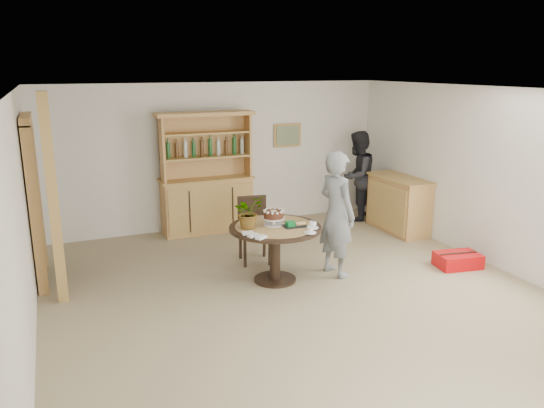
{
  "coord_description": "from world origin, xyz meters",
  "views": [
    {
      "loc": [
        -2.65,
        -5.26,
        2.77
      ],
      "look_at": [
        -0.12,
        0.8,
        1.05
      ],
      "focal_mm": 35.0,
      "sensor_mm": 36.0,
      "label": 1
    }
  ],
  "objects": [
    {
      "name": "room_shell",
      "position": [
        0.0,
        0.01,
        1.74
      ],
      "size": [
        6.04,
        7.04,
        2.52
      ],
      "color": "white",
      "rests_on": "ground"
    },
    {
      "name": "coffee_cup_b",
      "position": [
        0.2,
        0.33,
        0.79
      ],
      "size": [
        0.15,
        0.15,
        0.08
      ],
      "color": "white",
      "rests_on": "dining_table"
    },
    {
      "name": "napkins",
      "position": [
        -0.49,
        0.47,
        0.77
      ],
      "size": [
        0.24,
        0.33,
        0.03
      ],
      "color": "white",
      "rests_on": "dining_table"
    },
    {
      "name": "adult_person",
      "position": [
        2.44,
        2.88,
        0.82
      ],
      "size": [
        1.0,
        0.94,
        1.64
      ],
      "primitive_type": "imported",
      "rotation": [
        0.0,
        0.0,
        3.67
      ],
      "color": "black",
      "rests_on": "ground"
    },
    {
      "name": "red_suitcase",
      "position": [
        2.5,
        0.23,
        0.1
      ],
      "size": [
        0.66,
        0.49,
        0.21
      ],
      "rotation": [
        0.0,
        0.0,
        -0.17
      ],
      "color": "red",
      "rests_on": "ground"
    },
    {
      "name": "pine_post",
      "position": [
        -2.7,
        1.2,
        1.25
      ],
      "size": [
        0.12,
        0.12,
        2.5
      ],
      "primitive_type": "cube",
      "color": "tan",
      "rests_on": "ground"
    },
    {
      "name": "dining_chair",
      "position": [
        -0.07,
        1.61,
        0.54
      ],
      "size": [
        0.48,
        0.48,
        0.95
      ],
      "rotation": [
        0.0,
        0.0,
        -0.16
      ],
      "color": "black",
      "rests_on": "ground"
    },
    {
      "name": "sideboard",
      "position": [
        2.74,
        2.0,
        0.47
      ],
      "size": [
        0.54,
        1.26,
        0.94
      ],
      "color": "#DDB05D",
      "rests_on": "ground"
    },
    {
      "name": "birthday_cake",
      "position": [
        -0.08,
        0.83,
        0.88
      ],
      "size": [
        0.3,
        0.3,
        0.2
      ],
      "color": "white",
      "rests_on": "dining_table"
    },
    {
      "name": "hutch",
      "position": [
        -0.3,
        3.24,
        0.69
      ],
      "size": [
        1.62,
        0.54,
        2.04
      ],
      "color": "#DDB05D",
      "rests_on": "ground"
    },
    {
      "name": "dining_table",
      "position": [
        -0.08,
        0.78,
        0.6
      ],
      "size": [
        1.2,
        1.2,
        0.76
      ],
      "color": "black",
      "rests_on": "ground"
    },
    {
      "name": "doorway",
      "position": [
        -2.93,
        2.0,
        1.11
      ],
      "size": [
        0.13,
        1.1,
        2.18
      ],
      "color": "black",
      "rests_on": "ground"
    },
    {
      "name": "gift_tray",
      "position": [
        0.13,
        0.66,
        0.79
      ],
      "size": [
        0.3,
        0.2,
        0.08
      ],
      "color": "black",
      "rests_on": "dining_table"
    },
    {
      "name": "coffee_cup_a",
      "position": [
        0.32,
        0.5,
        0.8
      ],
      "size": [
        0.15,
        0.15,
        0.09
      ],
      "color": "white",
      "rests_on": "dining_table"
    },
    {
      "name": "flower_vase",
      "position": [
        -0.43,
        0.83,
        0.97
      ],
      "size": [
        0.47,
        0.44,
        0.42
      ],
      "primitive_type": "imported",
      "rotation": [
        0.0,
        0.0,
        0.35
      ],
      "color": "#3F7233",
      "rests_on": "dining_table"
    },
    {
      "name": "teen_boy",
      "position": [
        0.77,
        0.68,
        0.85
      ],
      "size": [
        0.53,
        0.69,
        1.7
      ],
      "primitive_type": "imported",
      "rotation": [
        0.0,
        0.0,
        1.78
      ],
      "color": "slate",
      "rests_on": "ground"
    },
    {
      "name": "ground",
      "position": [
        0.0,
        0.0,
        0.0
      ],
      "size": [
        7.0,
        7.0,
        0.0
      ],
      "primitive_type": "plane",
      "color": "tan",
      "rests_on": "ground"
    }
  ]
}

